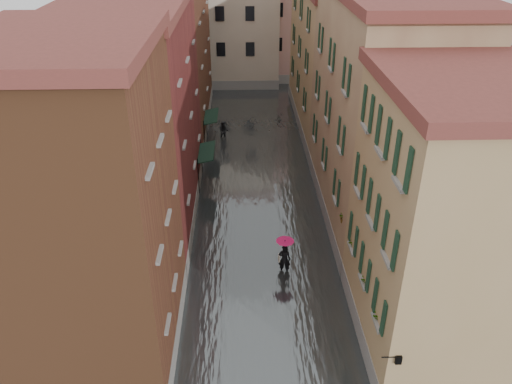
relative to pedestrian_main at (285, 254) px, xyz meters
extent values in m
plane|color=#515154|center=(-1.09, -2.70, -1.24)|extent=(120.00, 120.00, 0.00)
cube|color=#3F4446|center=(-1.09, 10.30, -1.14)|extent=(10.00, 60.00, 0.20)
cube|color=brown|center=(-8.09, -4.70, 5.26)|extent=(6.00, 8.00, 13.00)
cube|color=maroon|center=(-8.09, 6.30, 5.01)|extent=(6.00, 14.00, 12.50)
cube|color=brown|center=(-8.09, 21.30, 5.76)|extent=(6.00, 16.00, 14.00)
cube|color=#9C7D50|center=(5.91, -4.70, 4.51)|extent=(6.00, 8.00, 11.50)
cube|color=tan|center=(5.91, 6.30, 5.26)|extent=(6.00, 14.00, 13.00)
cube|color=#9C7D50|center=(5.91, 21.30, 4.51)|extent=(6.00, 16.00, 11.50)
cube|color=beige|center=(-4.09, 35.30, 5.26)|extent=(12.00, 9.00, 13.00)
cube|color=tan|center=(4.91, 37.30, 4.76)|extent=(10.00, 9.00, 12.00)
cube|color=black|center=(-4.54, 10.01, 1.31)|extent=(1.09, 3.22, 0.31)
cylinder|color=black|center=(-5.04, 8.40, 0.16)|extent=(0.06, 0.06, 2.80)
cylinder|color=black|center=(-5.04, 11.62, 0.16)|extent=(0.06, 0.06, 2.80)
cube|color=black|center=(-4.54, 16.79, 1.31)|extent=(1.09, 3.26, 0.31)
cylinder|color=black|center=(-5.04, 15.17, 0.16)|extent=(0.06, 0.06, 2.80)
cylinder|color=black|center=(-5.04, 18.42, 0.16)|extent=(0.06, 0.06, 2.80)
cylinder|color=black|center=(2.96, -8.70, 1.86)|extent=(0.60, 0.05, 0.05)
cube|color=black|center=(3.26, -8.70, 1.76)|extent=(0.22, 0.22, 0.35)
cube|color=beige|center=(3.26, -8.70, 1.76)|extent=(0.14, 0.14, 0.24)
cube|color=brown|center=(3.03, -6.87, 1.91)|extent=(0.22, 0.85, 0.18)
imported|color=#265926|center=(3.03, -6.87, 2.33)|extent=(0.59, 0.51, 0.66)
cube|color=brown|center=(3.03, -4.71, 1.91)|extent=(0.22, 0.85, 0.18)
imported|color=#265926|center=(3.03, -4.71, 2.33)|extent=(0.59, 0.51, 0.66)
cube|color=brown|center=(3.03, -2.02, 1.91)|extent=(0.22, 0.85, 0.18)
imported|color=#265926|center=(3.03, -2.02, 2.33)|extent=(0.59, 0.51, 0.66)
cube|color=brown|center=(3.03, 0.34, 1.91)|extent=(0.22, 0.85, 0.18)
imported|color=#265926|center=(3.03, 0.34, 2.33)|extent=(0.59, 0.51, 0.66)
imported|color=black|center=(0.00, 0.00, -0.35)|extent=(0.72, 0.54, 1.77)
cube|color=beige|center=(-0.28, 0.05, -0.29)|extent=(0.08, 0.30, 0.38)
cylinder|color=black|center=(0.00, 0.00, 0.11)|extent=(0.02, 0.02, 1.00)
cone|color=#CE0D53|center=(0.00, 0.00, 0.68)|extent=(0.96, 0.96, 0.28)
imported|color=black|center=(-3.59, 17.77, -0.40)|extent=(0.82, 0.64, 1.68)
camera|label=1|loc=(-2.18, -21.00, 15.57)|focal=35.00mm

